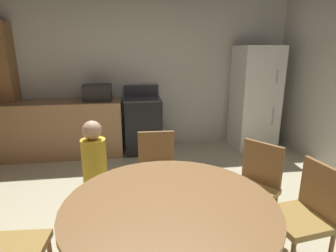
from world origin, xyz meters
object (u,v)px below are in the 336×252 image
microwave (98,92)px  chair_east (306,212)px  refrigerator (255,98)px  chair_northeast (254,184)px  dining_table (170,223)px  person_child (95,175)px  oven_range (143,125)px  chair_north (157,169)px

microwave → chair_east: size_ratio=0.51×
refrigerator → chair_east: bearing=-107.8°
microwave → chair_northeast: 2.88m
microwave → dining_table: (0.71, -2.96, -0.42)m
refrigerator → chair_east: size_ratio=2.02×
person_child → refrigerator: bearing=96.4°
dining_table → microwave: bearing=103.5°
microwave → chair_northeast: microwave is taller
microwave → person_child: 2.16m
dining_table → person_child: size_ratio=1.23×
refrigerator → microwave: (-2.66, 0.05, 0.15)m
microwave → person_child: microwave is taller
microwave → chair_northeast: (1.59, -2.35, -0.53)m
microwave → chair_east: bearing=-57.9°
chair_northeast → dining_table: bearing=0.0°
refrigerator → person_child: bearing=-140.7°
chair_northeast → chair_east: 0.51m
dining_table → refrigerator: bearing=56.2°
oven_range → chair_northeast: bearing=-69.6°
chair_northeast → chair_north: 0.96m
oven_range → chair_east: 3.02m
dining_table → person_child: (-0.56, 0.86, -0.03)m
microwave → chair_north: 2.10m
oven_range → microwave: 0.91m
oven_range → refrigerator: 1.99m
dining_table → chair_east: size_ratio=1.54×
chair_east → oven_range: bearing=-76.9°
chair_east → person_child: 1.77m
refrigerator → chair_northeast: (-1.07, -2.30, -0.38)m
refrigerator → dining_table: refrigerator is taller
oven_range → chair_north: oven_range is taller
microwave → dining_table: bearing=-76.5°
oven_range → microwave: bearing=-179.7°
oven_range → chair_north: (0.03, -1.89, 0.03)m
chair_east → person_child: bearing=-31.4°
oven_range → microwave: size_ratio=2.50×
oven_range → chair_northeast: oven_range is taller
refrigerator → chair_northeast: bearing=-115.1°
oven_range → dining_table: size_ratio=0.82×
refrigerator → chair_north: refrigerator is taller
microwave → chair_north: microwave is taller
person_child → chair_northeast: bearing=47.5°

